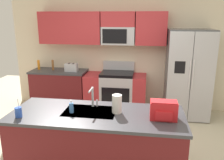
# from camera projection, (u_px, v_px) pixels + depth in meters

# --- Properties ---
(ground_plane) EXTENTS (9.00, 9.00, 0.00)m
(ground_plane) POSITION_uv_depth(u_px,v_px,m) (107.00, 154.00, 3.72)
(ground_plane) COLOR beige
(ground_plane) RESTS_ON ground
(kitchen_wall_unit) EXTENTS (5.20, 0.43, 2.60)m
(kitchen_wall_unit) POSITION_uv_depth(u_px,v_px,m) (116.00, 45.00, 5.34)
(kitchen_wall_unit) COLOR beige
(kitchen_wall_unit) RESTS_ON ground
(back_counter) EXTENTS (1.26, 0.63, 0.90)m
(back_counter) POSITION_uv_depth(u_px,v_px,m) (60.00, 89.00, 5.52)
(back_counter) COLOR maroon
(back_counter) RESTS_ON ground
(range_oven) EXTENTS (1.36, 0.61, 1.10)m
(range_oven) POSITION_uv_depth(u_px,v_px,m) (115.00, 92.00, 5.34)
(range_oven) COLOR #B7BABF
(range_oven) RESTS_ON ground
(refrigerator) EXTENTS (0.90, 0.76, 1.85)m
(refrigerator) POSITION_uv_depth(u_px,v_px,m) (188.00, 74.00, 4.92)
(refrigerator) COLOR #4C4F54
(refrigerator) RESTS_ON ground
(island_counter) EXTENTS (2.24, 0.89, 0.90)m
(island_counter) POSITION_uv_depth(u_px,v_px,m) (97.00, 144.00, 3.14)
(island_counter) COLOR maroon
(island_counter) RESTS_ON ground
(toaster) EXTENTS (0.28, 0.16, 0.18)m
(toaster) POSITION_uv_depth(u_px,v_px,m) (71.00, 67.00, 5.29)
(toaster) COLOR #B7BABF
(toaster) RESTS_ON back_counter
(pepper_mill) EXTENTS (0.05, 0.05, 0.24)m
(pepper_mill) POSITION_uv_depth(u_px,v_px,m) (53.00, 65.00, 5.39)
(pepper_mill) COLOR brown
(pepper_mill) RESTS_ON back_counter
(bottle_orange) EXTENTS (0.06, 0.06, 0.22)m
(bottle_orange) POSITION_uv_depth(u_px,v_px,m) (39.00, 65.00, 5.47)
(bottle_orange) COLOR orange
(bottle_orange) RESTS_ON back_counter
(sink_faucet) EXTENTS (0.09, 0.21, 0.28)m
(sink_faucet) POSITION_uv_depth(u_px,v_px,m) (93.00, 96.00, 3.18)
(sink_faucet) COLOR #B7BABF
(sink_faucet) RESTS_ON island_counter
(drink_cup_blue) EXTENTS (0.08, 0.08, 0.25)m
(drink_cup_blue) POSITION_uv_depth(u_px,v_px,m) (18.00, 112.00, 2.89)
(drink_cup_blue) COLOR blue
(drink_cup_blue) RESTS_ON island_counter
(soap_dispenser) EXTENTS (0.06, 0.06, 0.17)m
(soap_dispenser) POSITION_uv_depth(u_px,v_px,m) (71.00, 108.00, 3.03)
(soap_dispenser) COLOR #4C8CD8
(soap_dispenser) RESTS_ON island_counter
(paper_towel_roll) EXTENTS (0.12, 0.12, 0.24)m
(paper_towel_roll) POSITION_uv_depth(u_px,v_px,m) (117.00, 104.00, 3.01)
(paper_towel_roll) COLOR white
(paper_towel_roll) RESTS_ON island_counter
(backpack) EXTENTS (0.32, 0.22, 0.23)m
(backpack) POSITION_uv_depth(u_px,v_px,m) (164.00, 110.00, 2.83)
(backpack) COLOR red
(backpack) RESTS_ON island_counter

